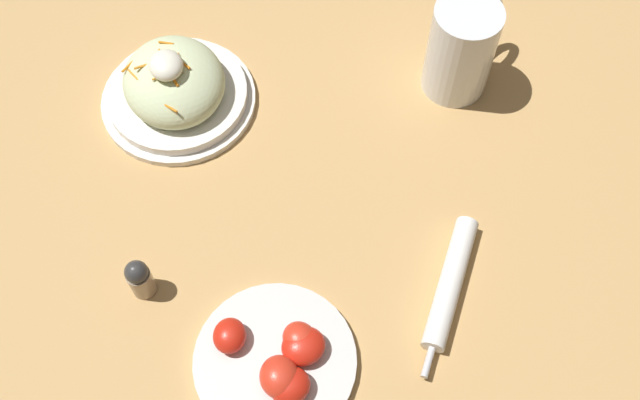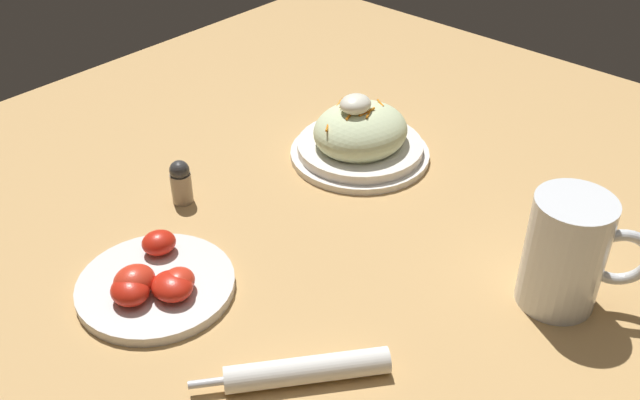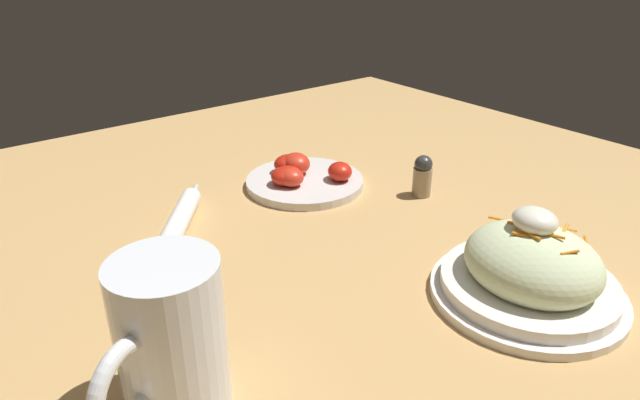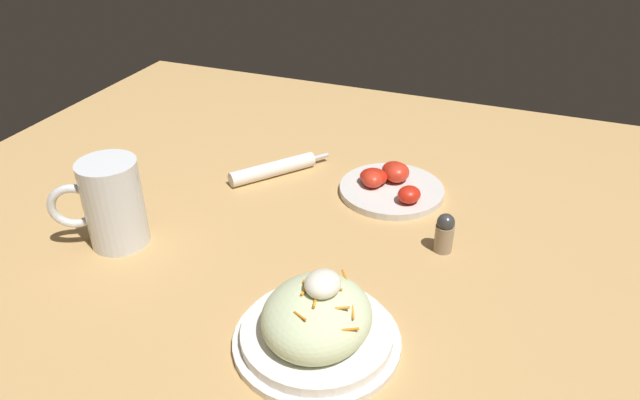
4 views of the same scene
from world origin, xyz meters
TOP-DOWN VIEW (x-y plane):
  - ground_plane at (0.00, 0.00)m, footprint 1.43×1.43m
  - salad_plate at (0.17, 0.13)m, footprint 0.21×0.21m
  - beer_mug at (0.08, -0.25)m, footprint 0.10×0.13m
  - napkin_roll at (-0.21, -0.11)m, footprint 0.17×0.14m
  - tomato_plate at (-0.23, 0.12)m, footprint 0.19×0.19m
  - salt_shaker at (-0.09, 0.24)m, footprint 0.03×0.03m

SIDE VIEW (x-z plane):
  - ground_plane at x=0.00m, z-range 0.00..0.00m
  - napkin_roll at x=-0.21m, z-range 0.00..0.03m
  - tomato_plate at x=-0.23m, z-range -0.01..0.04m
  - salt_shaker at x=-0.09m, z-range 0.00..0.07m
  - salad_plate at x=0.17m, z-range -0.02..0.09m
  - beer_mug at x=0.08m, z-range -0.01..0.13m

